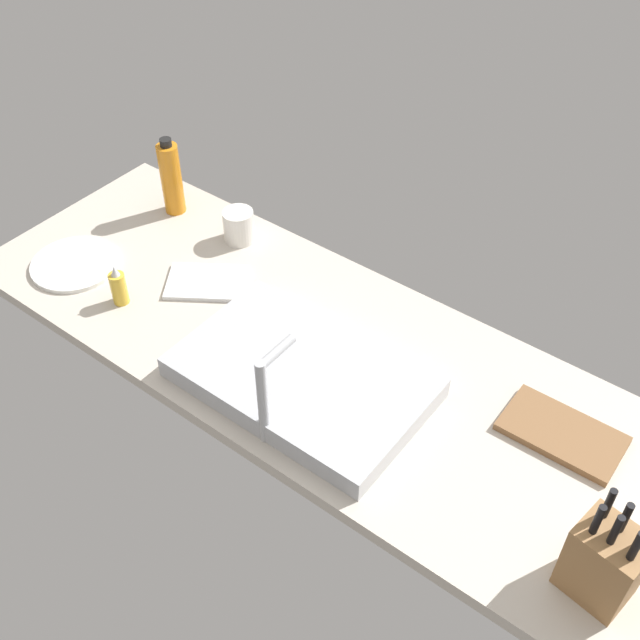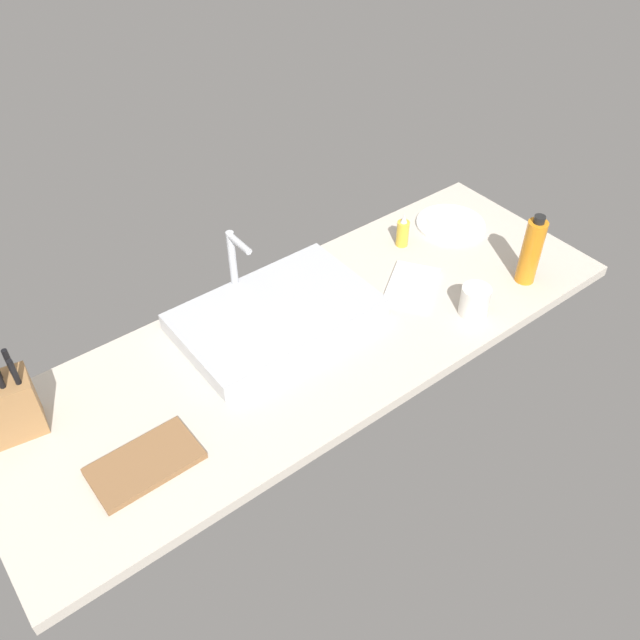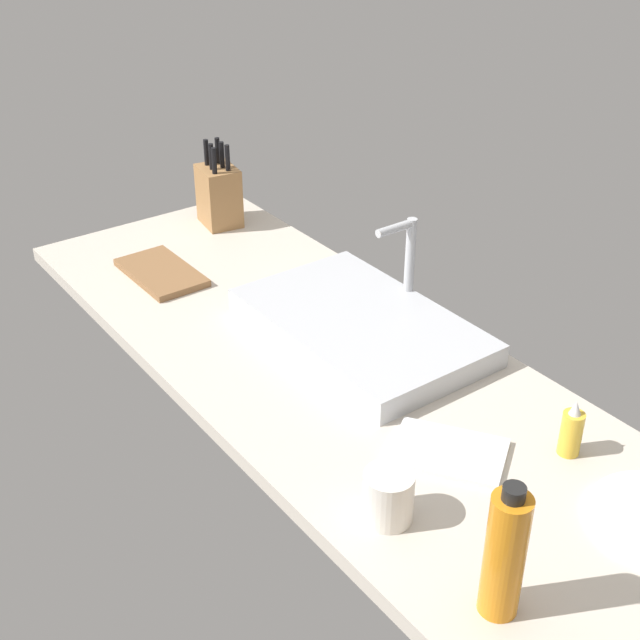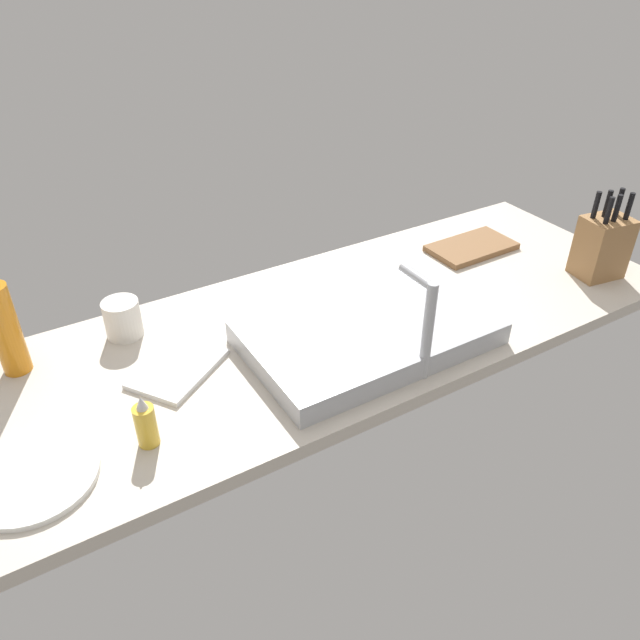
{
  "view_description": "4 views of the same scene",
  "coord_description": "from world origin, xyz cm",
  "px_view_note": "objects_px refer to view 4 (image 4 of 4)",
  "views": [
    {
      "loc": [
        -82.15,
        104.93,
        139.34
      ],
      "look_at": [
        1.77,
        -4.68,
        8.6
      ],
      "focal_mm": 43.5,
      "sensor_mm": 36.0,
      "label": 1
    },
    {
      "loc": [
        -85.28,
        -113.91,
        139.44
      ],
      "look_at": [
        -1.14,
        -4.73,
        13.28
      ],
      "focal_mm": 37.93,
      "sensor_mm": 36.0,
      "label": 2
    },
    {
      "loc": [
        125.72,
        -95.77,
        107.53
      ],
      "look_at": [
        -5.82,
        0.14,
        11.57
      ],
      "focal_mm": 48.27,
      "sensor_mm": 36.0,
      "label": 3
    },
    {
      "loc": [
        66.83,
        108.74,
        91.12
      ],
      "look_at": [
        4.21,
        4.82,
        9.42
      ],
      "focal_mm": 34.7,
      "sensor_mm": 36.0,
      "label": 4
    }
  ],
  "objects_px": {
    "faucet": "(425,323)",
    "water_bottle": "(5,328)",
    "cutting_board": "(471,247)",
    "soap_bottle": "(146,424)",
    "coffee_mug": "(123,319)",
    "dish_towel": "(178,368)",
    "sink_basin": "(368,333)",
    "dinner_plate": "(32,476)",
    "knife_block": "(602,246)"
  },
  "relations": [
    {
      "from": "faucet",
      "to": "knife_block",
      "type": "distance_m",
      "value": 0.72
    },
    {
      "from": "cutting_board",
      "to": "soap_bottle",
      "type": "distance_m",
      "value": 1.14
    },
    {
      "from": "soap_bottle",
      "to": "dinner_plate",
      "type": "height_order",
      "value": "soap_bottle"
    },
    {
      "from": "dish_towel",
      "to": "knife_block",
      "type": "bearing_deg",
      "value": 170.62
    },
    {
      "from": "dinner_plate",
      "to": "coffee_mug",
      "type": "height_order",
      "value": "coffee_mug"
    },
    {
      "from": "faucet",
      "to": "water_bottle",
      "type": "bearing_deg",
      "value": -32.01
    },
    {
      "from": "dish_towel",
      "to": "faucet",
      "type": "bearing_deg",
      "value": 147.85
    },
    {
      "from": "water_bottle",
      "to": "dinner_plate",
      "type": "height_order",
      "value": "water_bottle"
    },
    {
      "from": "cutting_board",
      "to": "coffee_mug",
      "type": "height_order",
      "value": "coffee_mug"
    },
    {
      "from": "knife_block",
      "to": "sink_basin",
      "type": "bearing_deg",
      "value": 3.97
    },
    {
      "from": "sink_basin",
      "to": "water_bottle",
      "type": "relative_size",
      "value": 2.4
    },
    {
      "from": "water_bottle",
      "to": "coffee_mug",
      "type": "bearing_deg",
      "value": -177.86
    },
    {
      "from": "dinner_plate",
      "to": "dish_towel",
      "type": "distance_m",
      "value": 0.38
    },
    {
      "from": "knife_block",
      "to": "cutting_board",
      "type": "relative_size",
      "value": 0.95
    },
    {
      "from": "knife_block",
      "to": "coffee_mug",
      "type": "height_order",
      "value": "knife_block"
    },
    {
      "from": "dinner_plate",
      "to": "knife_block",
      "type": "bearing_deg",
      "value": 178.92
    },
    {
      "from": "faucet",
      "to": "soap_bottle",
      "type": "bearing_deg",
      "value": -9.87
    },
    {
      "from": "dish_towel",
      "to": "coffee_mug",
      "type": "distance_m",
      "value": 0.21
    },
    {
      "from": "sink_basin",
      "to": "dish_towel",
      "type": "height_order",
      "value": "sink_basin"
    },
    {
      "from": "soap_bottle",
      "to": "water_bottle",
      "type": "relative_size",
      "value": 0.49
    },
    {
      "from": "dinner_plate",
      "to": "coffee_mug",
      "type": "xyz_separation_m",
      "value": [
        -0.28,
        -0.37,
        0.04
      ]
    },
    {
      "from": "faucet",
      "to": "dinner_plate",
      "type": "distance_m",
      "value": 0.82
    },
    {
      "from": "faucet",
      "to": "water_bottle",
      "type": "relative_size",
      "value": 1.0
    },
    {
      "from": "sink_basin",
      "to": "dinner_plate",
      "type": "bearing_deg",
      "value": 2.6
    },
    {
      "from": "water_bottle",
      "to": "dish_towel",
      "type": "relative_size",
      "value": 1.14
    },
    {
      "from": "faucet",
      "to": "knife_block",
      "type": "height_order",
      "value": "knife_block"
    },
    {
      "from": "water_bottle",
      "to": "sink_basin",
      "type": "bearing_deg",
      "value": 156.48
    },
    {
      "from": "water_bottle",
      "to": "dish_towel",
      "type": "height_order",
      "value": "water_bottle"
    },
    {
      "from": "cutting_board",
      "to": "dish_towel",
      "type": "height_order",
      "value": "cutting_board"
    },
    {
      "from": "cutting_board",
      "to": "dinner_plate",
      "type": "height_order",
      "value": "cutting_board"
    },
    {
      "from": "cutting_board",
      "to": "faucet",
      "type": "bearing_deg",
      "value": 37.14
    },
    {
      "from": "faucet",
      "to": "soap_bottle",
      "type": "xyz_separation_m",
      "value": [
        0.59,
        -0.1,
        -0.09
      ]
    },
    {
      "from": "faucet",
      "to": "soap_bottle",
      "type": "distance_m",
      "value": 0.6
    },
    {
      "from": "cutting_board",
      "to": "dish_towel",
      "type": "bearing_deg",
      "value": 5.91
    },
    {
      "from": "coffee_mug",
      "to": "knife_block",
      "type": "bearing_deg",
      "value": 162.27
    },
    {
      "from": "sink_basin",
      "to": "dish_towel",
      "type": "distance_m",
      "value": 0.45
    },
    {
      "from": "coffee_mug",
      "to": "cutting_board",
      "type": "bearing_deg",
      "value": 174.5
    },
    {
      "from": "soap_bottle",
      "to": "knife_block",
      "type": "bearing_deg",
      "value": 179.7
    },
    {
      "from": "faucet",
      "to": "dish_towel",
      "type": "relative_size",
      "value": 1.14
    },
    {
      "from": "knife_block",
      "to": "water_bottle",
      "type": "height_order",
      "value": "knife_block"
    },
    {
      "from": "knife_block",
      "to": "cutting_board",
      "type": "xyz_separation_m",
      "value": [
        0.2,
        -0.29,
        -0.08
      ]
    },
    {
      "from": "cutting_board",
      "to": "dinner_plate",
      "type": "distance_m",
      "value": 1.34
    },
    {
      "from": "sink_basin",
      "to": "soap_bottle",
      "type": "relative_size",
      "value": 4.87
    },
    {
      "from": "faucet",
      "to": "coffee_mug",
      "type": "height_order",
      "value": "faucet"
    },
    {
      "from": "coffee_mug",
      "to": "sink_basin",
      "type": "bearing_deg",
      "value": 146.0
    },
    {
      "from": "sink_basin",
      "to": "coffee_mug",
      "type": "relative_size",
      "value": 6.09
    },
    {
      "from": "soap_bottle",
      "to": "cutting_board",
      "type": "bearing_deg",
      "value": -165.38
    },
    {
      "from": "cutting_board",
      "to": "coffee_mug",
      "type": "bearing_deg",
      "value": -5.5
    },
    {
      "from": "water_bottle",
      "to": "coffee_mug",
      "type": "height_order",
      "value": "water_bottle"
    },
    {
      "from": "knife_block",
      "to": "dish_towel",
      "type": "xyz_separation_m",
      "value": [
        1.17,
        -0.19,
        -0.08
      ]
    }
  ]
}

